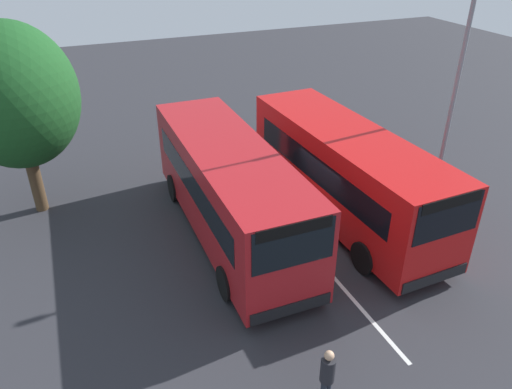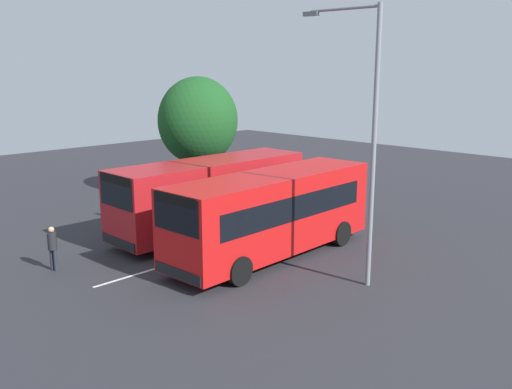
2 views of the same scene
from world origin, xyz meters
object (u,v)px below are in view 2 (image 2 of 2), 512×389
(bus_far_left, at_px, (210,194))
(depot_tree, at_px, (198,121))
(bus_center_left, at_px, (271,212))
(street_lamp, at_px, (367,130))
(pedestrian, at_px, (52,245))

(bus_far_left, bearing_deg, depot_tree, -125.52)
(bus_center_left, height_order, street_lamp, street_lamp)
(bus_center_left, height_order, pedestrian, bus_center_left)
(street_lamp, bearing_deg, bus_center_left, -2.08)
(bus_far_left, xyz_separation_m, pedestrian, (7.02, -0.35, -0.82))
(bus_far_left, xyz_separation_m, street_lamp, (0.28, 8.08, 3.38))
(bus_center_left, distance_m, depot_tree, 11.20)
(depot_tree, bearing_deg, pedestrian, 26.18)
(bus_far_left, height_order, pedestrian, bus_far_left)
(bus_center_left, xyz_separation_m, depot_tree, (-4.59, -9.91, 2.49))
(bus_far_left, distance_m, depot_tree, 7.60)
(pedestrian, distance_m, street_lamp, 11.57)
(street_lamp, xyz_separation_m, depot_tree, (-4.44, -13.92, -0.88))
(street_lamp, bearing_deg, bus_far_left, -6.09)
(pedestrian, xyz_separation_m, street_lamp, (-6.74, 8.42, 4.20))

